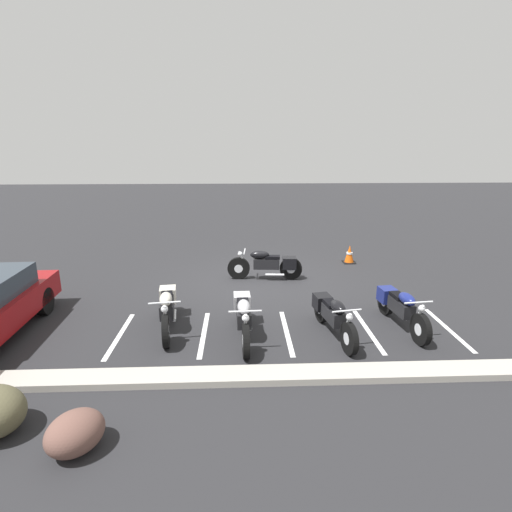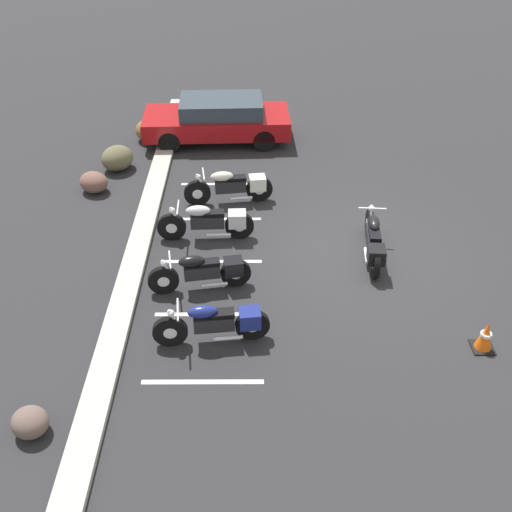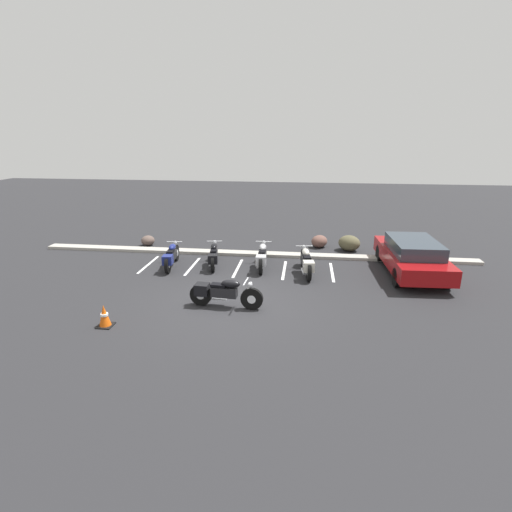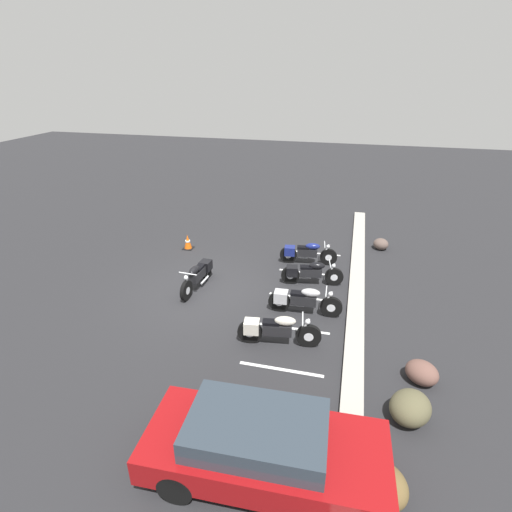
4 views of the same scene
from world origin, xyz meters
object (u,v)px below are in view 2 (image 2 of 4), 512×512
object	(u,v)px
landscape_rock_3	(30,422)
car_red	(218,119)
parked_bike_0	(217,322)
parked_bike_2	(210,221)
landscape_rock_0	(117,158)
landscape_rock_1	(149,131)
motorcycle_black_featured	(373,240)
landscape_rock_2	(94,182)
parked_bike_3	(233,186)
parked_bike_1	(205,271)
traffic_cone	(485,336)

from	to	relation	value
landscape_rock_3	car_red	bearing A→B (deg)	-12.52
parked_bike_0	parked_bike_2	xyz separation A→B (m)	(3.40, 0.33, 0.01)
landscape_rock_0	landscape_rock_1	distance (m)	1.98
motorcycle_black_featured	landscape_rock_2	size ratio (longest dim) A/B	2.84
parked_bike_0	landscape_rock_3	xyz separation A→B (m)	(-2.05, 2.81, -0.22)
car_red	landscape_rock_2	distance (m)	4.44
landscape_rock_0	parked_bike_3	bearing A→B (deg)	-119.38
parked_bike_1	car_red	bearing A→B (deg)	-98.86
motorcycle_black_featured	parked_bike_0	world-z (taller)	motorcycle_black_featured
car_red	traffic_cone	xyz separation A→B (m)	(-8.98, -5.23, -0.40)
landscape_rock_1	parked_bike_0	bearing A→B (deg)	-164.03
traffic_cone	landscape_rock_2	bearing A→B (deg)	55.02
parked_bike_2	landscape_rock_1	world-z (taller)	parked_bike_2
parked_bike_2	landscape_rock_2	xyz separation A→B (m)	(2.20, 3.16, -0.19)
car_red	landscape_rock_3	size ratio (longest dim) A/B	7.23
parked_bike_0	traffic_cone	size ratio (longest dim) A/B	3.53
motorcycle_black_featured	parked_bike_1	bearing A→B (deg)	110.67
landscape_rock_1	landscape_rock_0	bearing A→B (deg)	162.44
parked_bike_0	landscape_rock_3	bearing A→B (deg)	29.70
landscape_rock_0	traffic_cone	size ratio (longest dim) A/B	1.54
parked_bike_2	car_red	xyz separation A→B (m)	(5.38, 0.08, 0.22)
parked_bike_3	landscape_rock_1	xyz separation A→B (m)	(3.71, 2.64, -0.15)
parked_bike_3	parked_bike_2	bearing A→B (deg)	66.47
motorcycle_black_featured	landscape_rock_3	distance (m)	7.65
parked_bike_3	landscape_rock_2	world-z (taller)	parked_bike_3
landscape_rock_0	landscape_rock_2	world-z (taller)	landscape_rock_0
landscape_rock_1	landscape_rock_2	xyz separation A→B (m)	(-3.14, 0.98, -0.05)
parked_bike_1	landscape_rock_1	bearing A→B (deg)	-82.66
landscape_rock_1	landscape_rock_3	bearing A→B (deg)	178.37
parked_bike_0	landscape_rock_0	world-z (taller)	parked_bike_0
parked_bike_1	traffic_cone	size ratio (longest dim) A/B	3.45
parked_bike_0	landscape_rock_2	bearing A→B (deg)	-64.53
parked_bike_3	landscape_rock_3	distance (m)	7.68
landscape_rock_0	landscape_rock_1	bearing A→B (deg)	-17.56
landscape_rock_0	landscape_rock_3	size ratio (longest dim) A/B	1.55
car_red	landscape_rock_1	xyz separation A→B (m)	(-0.03, 2.10, -0.37)
landscape_rock_2	parked_bike_0	bearing A→B (deg)	-148.14
landscape_rock_0	landscape_rock_3	distance (m)	8.91
parked_bike_2	traffic_cone	bearing A→B (deg)	142.76
parked_bike_2	landscape_rock_0	world-z (taller)	parked_bike_2
parked_bike_3	landscape_rock_3	world-z (taller)	parked_bike_3
landscape_rock_1	car_red	bearing A→B (deg)	-89.13
motorcycle_black_featured	landscape_rock_3	size ratio (longest dim) A/B	3.63
parked_bike_0	landscape_rock_0	xyz separation A→B (m)	(6.86, 3.10, -0.11)
parked_bike_1	landscape_rock_3	xyz separation A→B (m)	(-3.60, 2.48, -0.21)
parked_bike_1	landscape_rock_2	world-z (taller)	parked_bike_1
landscape_rock_2	traffic_cone	xyz separation A→B (m)	(-5.81, -8.31, 0.01)
motorcycle_black_featured	landscape_rock_2	xyz separation A→B (m)	(2.98, 6.73, -0.19)
parked_bike_0	car_red	size ratio (longest dim) A/B	0.49
car_red	landscape_rock_0	xyz separation A→B (m)	(-1.92, 2.69, -0.35)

